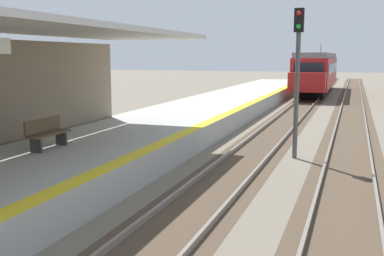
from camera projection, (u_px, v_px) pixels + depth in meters
station_platform at (115, 146)px, 16.25m from camera, size 5.00×80.00×0.91m
track_pair_nearest_platform at (261, 145)px, 18.60m from camera, size 2.34×120.00×0.16m
track_pair_middle at (349, 150)px, 17.49m from camera, size 2.34×120.00×0.16m
approaching_train at (317, 71)px, 44.29m from camera, size 2.93×19.60×4.76m
rail_signal_post at (297, 68)px, 15.91m from camera, size 0.32×0.34×5.20m
platform_bench at (47, 133)px, 13.51m from camera, size 0.45×1.60×0.88m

